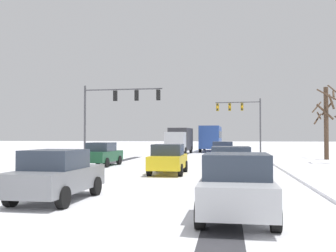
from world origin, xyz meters
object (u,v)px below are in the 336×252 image
(car_dark_green_second, at_px, (102,154))
(car_yellow_cab_third, at_px, (168,159))
(box_truck_delivery, at_px, (180,140))
(bare_tree_sidewalk_far, at_px, (326,120))
(traffic_signal_near_left, at_px, (116,104))
(car_blue_lead, at_px, (223,152))
(car_grey_fifth, at_px, (57,175))
(traffic_signal_far_right, at_px, (242,113))
(car_white_fourth, at_px, (231,165))
(bus_oncoming, at_px, (211,137))
(car_silver_sixth, at_px, (236,186))

(car_dark_green_second, relative_size, car_yellow_cab_third, 1.02)
(box_truck_delivery, height_order, bare_tree_sidewalk_far, bare_tree_sidewalk_far)
(traffic_signal_near_left, xyz_separation_m, bare_tree_sidewalk_far, (18.17, 3.58, -1.33))
(car_blue_lead, distance_m, car_grey_fifth, 20.43)
(car_yellow_cab_third, relative_size, box_truck_delivery, 0.55)
(traffic_signal_far_right, distance_m, box_truck_delivery, 8.10)
(traffic_signal_far_right, relative_size, car_blue_lead, 1.59)
(car_grey_fifth, bearing_deg, car_blue_lead, 75.91)
(traffic_signal_far_right, xyz_separation_m, car_grey_fifth, (-7.06, -34.79, -3.95))
(traffic_signal_near_left, xyz_separation_m, car_blue_lead, (9.18, -0.77, -4.01))
(car_white_fourth, bearing_deg, car_blue_lead, 92.01)
(car_grey_fifth, height_order, bus_oncoming, bus_oncoming)
(car_silver_sixth, bearing_deg, car_grey_fifth, 162.05)
(traffic_signal_far_right, height_order, bare_tree_sidewalk_far, traffic_signal_far_right)
(box_truck_delivery, xyz_separation_m, bare_tree_sidewalk_far, (14.14, -8.83, 1.86))
(car_white_fourth, bearing_deg, car_grey_fifth, -138.25)
(car_blue_lead, height_order, car_silver_sixth, same)
(car_dark_green_second, height_order, car_silver_sixth, same)
(car_grey_fifth, bearing_deg, bare_tree_sidewalk_far, 59.99)
(car_dark_green_second, height_order, car_yellow_cab_third, same)
(car_silver_sixth, height_order, box_truck_delivery, box_truck_delivery)
(car_grey_fifth, xyz_separation_m, car_silver_sixth, (5.59, -1.81, 0.00))
(car_yellow_cab_third, xyz_separation_m, bus_oncoming, (0.97, 32.18, 1.18))
(car_white_fourth, xyz_separation_m, bus_oncoming, (-2.36, 36.46, 1.18))
(bus_oncoming, bearing_deg, traffic_signal_far_right, -59.15)
(traffic_signal_far_right, relative_size, bus_oncoming, 0.59)
(car_dark_green_second, bearing_deg, box_truck_delivery, 80.73)
(bus_oncoming, height_order, bare_tree_sidewalk_far, bare_tree_sidewalk_far)
(car_blue_lead, distance_m, car_yellow_cab_third, 10.99)
(traffic_signal_far_right, bearing_deg, box_truck_delivery, -166.06)
(traffic_signal_near_left, xyz_separation_m, car_yellow_cab_third, (6.38, -11.40, -4.01))
(car_white_fourth, xyz_separation_m, box_truck_delivery, (-5.68, 28.08, 0.82))
(car_blue_lead, distance_m, bus_oncoming, 21.66)
(car_yellow_cab_third, xyz_separation_m, bare_tree_sidewalk_far, (11.79, 14.98, 2.68))
(car_silver_sixth, bearing_deg, traffic_signal_far_right, 87.69)
(car_dark_green_second, bearing_deg, car_blue_lead, 34.62)
(car_dark_green_second, distance_m, box_truck_delivery, 19.13)
(traffic_signal_far_right, bearing_deg, car_dark_green_second, -116.56)
(car_dark_green_second, height_order, bus_oncoming, bus_oncoming)
(car_yellow_cab_third, xyz_separation_m, car_silver_sixth, (3.42, -10.99, 0.00))
(car_silver_sixth, bearing_deg, car_white_fourth, 90.78)
(car_blue_lead, xyz_separation_m, car_white_fourth, (0.52, -14.91, 0.00))
(car_blue_lead, distance_m, car_silver_sixth, 21.63)
(car_silver_sixth, bearing_deg, traffic_signal_near_left, 113.64)
(traffic_signal_far_right, relative_size, box_truck_delivery, 0.87)
(car_yellow_cab_third, bearing_deg, bus_oncoming, 88.28)
(box_truck_delivery, bearing_deg, car_grey_fifth, -89.68)
(car_blue_lead, xyz_separation_m, car_dark_green_second, (-8.24, -5.69, 0.00))
(traffic_signal_near_left, distance_m, car_blue_lead, 10.05)
(traffic_signal_near_left, height_order, traffic_signal_far_right, same)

